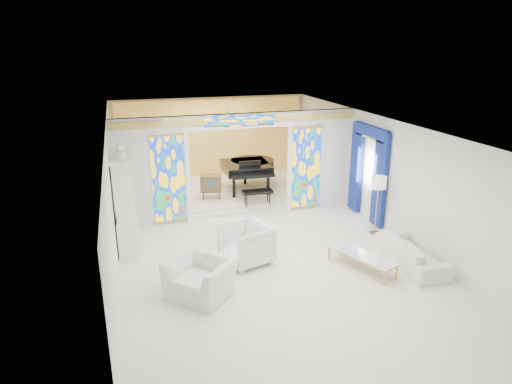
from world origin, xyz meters
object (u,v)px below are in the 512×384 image
object	(u,v)px
armchair_right	(246,244)
sofa	(411,253)
armchair_left	(200,278)
grand_piano	(249,167)
coffee_table	(362,256)
china_cabinet	(126,203)
tv_console	(211,183)

from	to	relation	value
armchair_right	sofa	bearing A→B (deg)	55.46
armchair_left	grand_piano	xyz separation A→B (m)	(2.74, 5.99, 0.55)
armchair_left	coffee_table	distance (m)	3.65
sofa	armchair_right	bearing A→B (deg)	75.81
china_cabinet	coffee_table	size ratio (longest dim) A/B	1.58
coffee_table	grand_piano	distance (m)	6.03
tv_console	armchair_right	bearing A→B (deg)	-77.17
coffee_table	grand_piano	world-z (taller)	grand_piano
armchair_right	grand_piano	bearing A→B (deg)	146.77
armchair_left	sofa	bearing A→B (deg)	44.78
sofa	tv_console	distance (m)	6.50
coffee_table	grand_piano	bearing A→B (deg)	98.71
armchair_left	sofa	distance (m)	4.86
armchair_left	coffee_table	xyz separation A→B (m)	(3.65, 0.06, -0.06)
china_cabinet	coffee_table	xyz separation A→B (m)	(4.95, -2.68, -0.83)
armchair_left	grand_piano	distance (m)	6.61
armchair_right	sofa	size ratio (longest dim) A/B	0.51
china_cabinet	armchair_left	xyz separation A→B (m)	(1.30, -2.74, -0.78)
armchair_right	grand_piano	xyz separation A→B (m)	(1.47, 4.87, 0.47)
armchair_left	tv_console	bearing A→B (deg)	121.76
china_cabinet	sofa	xyz separation A→B (m)	(6.17, -2.80, -0.87)
sofa	tv_console	size ratio (longest dim) A/B	2.68
china_cabinet	armchair_left	distance (m)	3.13
china_cabinet	tv_console	size ratio (longest dim) A/B	3.58
china_cabinet	sofa	bearing A→B (deg)	-24.40
armchair_right	sofa	distance (m)	3.79
tv_console	china_cabinet	bearing A→B (deg)	-121.46
china_cabinet	armchair_right	distance (m)	3.12
coffee_table	grand_piano	xyz separation A→B (m)	(-0.91, 5.93, 0.60)
sofa	coffee_table	bearing A→B (deg)	88.59
armchair_right	grand_piano	world-z (taller)	grand_piano
sofa	tv_console	world-z (taller)	tv_console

